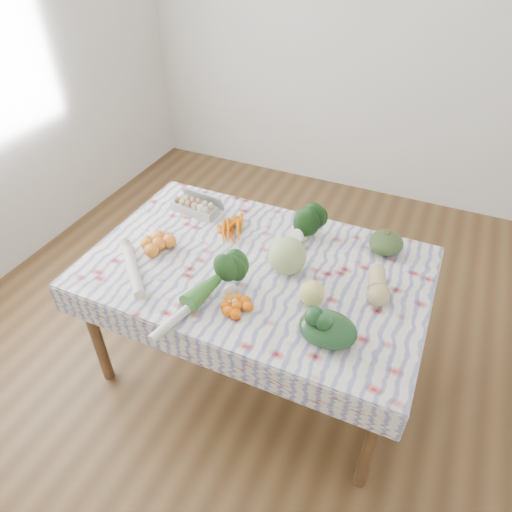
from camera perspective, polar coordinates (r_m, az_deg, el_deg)
ground at (r=2.81m, az=0.00°, el=-13.10°), size 4.50×4.50×0.00m
wall_back at (r=3.96m, az=15.06°, el=26.12°), size 4.00×0.04×2.80m
dining_table at (r=2.31m, az=0.00°, el=-2.73°), size 1.60×1.00×0.75m
tablecloth at (r=2.26m, az=0.00°, el=-1.26°), size 1.66×1.06×0.01m
egg_carton at (r=2.63m, az=-7.72°, el=6.08°), size 0.28×0.14×0.07m
carrot_bunch at (r=2.45m, az=-3.23°, el=3.22°), size 0.24×0.23×0.04m
kale_bunch at (r=2.40m, az=6.16°, el=3.82°), size 0.23×0.21×0.16m
kabocha_squash at (r=2.39m, az=15.96°, el=1.62°), size 0.22×0.22×0.11m
cabbage at (r=2.17m, az=3.95°, el=-0.00°), size 0.23×0.23×0.18m
butternut_squash at (r=2.14m, az=15.04°, el=-3.51°), size 0.16×0.24×0.10m
orange_cluster at (r=2.37m, az=-12.09°, el=1.48°), size 0.29×0.29×0.08m
broccoli at (r=2.09m, az=-3.53°, el=-3.01°), size 0.22×0.22×0.11m
mandarin_cluster at (r=2.01m, az=-2.42°, el=-6.20°), size 0.22×0.22×0.05m
grapefruit at (r=2.04m, az=6.99°, el=-4.60°), size 0.15×0.15×0.11m
spinach_bag at (r=1.90m, az=8.96°, el=-8.99°), size 0.29×0.26×0.11m
daikon at (r=2.26m, az=-15.11°, el=-1.80°), size 0.30×0.30×0.05m
leek at (r=2.02m, az=-8.76°, el=-6.66°), size 0.13×0.42×0.05m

